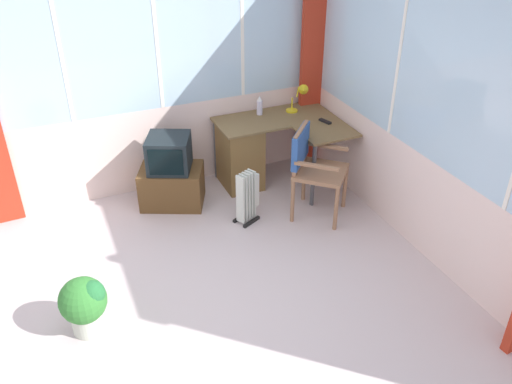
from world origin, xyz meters
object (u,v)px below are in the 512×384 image
object	(u,v)px
tv_remote	(325,121)
desk_lamp	(301,95)
desk	(247,151)
wooden_armchair	(310,160)
spray_bottle	(260,106)
space_heater	(248,196)
potted_plant	(85,303)
tv_on_stand	(171,175)

from	to	relation	value
tv_remote	desk_lamp	bearing A→B (deg)	89.74
desk	wooden_armchair	distance (m)	0.89
wooden_armchair	desk_lamp	bearing A→B (deg)	69.27
desk_lamp	spray_bottle	xyz separation A→B (m)	(-0.44, 0.12, -0.10)
desk_lamp	desk	bearing A→B (deg)	-175.79
wooden_armchair	space_heater	size ratio (longest dim) A/B	1.69
wooden_armchair	potted_plant	world-z (taller)	wooden_armchair
desk_lamp	spray_bottle	size ratio (longest dim) A/B	1.47
wooden_armchair	spray_bottle	bearing A→B (deg)	97.29
spray_bottle	potted_plant	bearing A→B (deg)	-141.27
desk_lamp	space_heater	bearing A→B (deg)	-141.79
tv_remote	spray_bottle	bearing A→B (deg)	121.13
desk_lamp	tv_on_stand	xyz separation A→B (m)	(-1.55, -0.13, -0.60)
desk	tv_on_stand	world-z (taller)	tv_on_stand
spray_bottle	tv_on_stand	size ratio (longest dim) A/B	0.28
desk_lamp	tv_on_stand	bearing A→B (deg)	-175.21
desk	potted_plant	xyz separation A→B (m)	(-1.99, -1.61, -0.12)
tv_remote	potted_plant	xyz separation A→B (m)	(-2.77, -1.30, -0.47)
desk_lamp	tv_on_stand	size ratio (longest dim) A/B	0.41
desk	potted_plant	size ratio (longest dim) A/B	2.66
desk	space_heater	bearing A→B (deg)	-111.36
desk	tv_remote	xyz separation A→B (m)	(0.79, -0.31, 0.34)
tv_remote	wooden_armchair	xyz separation A→B (m)	(-0.44, -0.48, -0.14)
potted_plant	desk_lamp	bearing A→B (deg)	32.01
desk	spray_bottle	distance (m)	0.52
tv_on_stand	potted_plant	world-z (taller)	tv_on_stand
tv_remote	spray_bottle	xyz separation A→B (m)	(-0.56, 0.47, 0.09)
desk_lamp	space_heater	xyz separation A→B (m)	(-0.94, -0.74, -0.66)
spray_bottle	potted_plant	size ratio (longest dim) A/B	0.44
wooden_armchair	space_heater	bearing A→B (deg)	170.55
desk	space_heater	distance (m)	0.75
tv_on_stand	desk	bearing A→B (deg)	5.23
tv_on_stand	space_heater	xyz separation A→B (m)	(0.61, -0.61, -0.06)
desk	spray_bottle	bearing A→B (deg)	36.00
desk_lamp	potted_plant	distance (m)	3.20
spray_bottle	desk_lamp	bearing A→B (deg)	-14.75
desk	wooden_armchair	world-z (taller)	wooden_armchair
tv_remote	tv_on_stand	xyz separation A→B (m)	(-1.67, 0.23, -0.41)
desk	wooden_armchair	bearing A→B (deg)	-66.16
wooden_armchair	tv_on_stand	distance (m)	1.45
desk	potted_plant	bearing A→B (deg)	-140.97
desk_lamp	wooden_armchair	size ratio (longest dim) A/B	0.34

